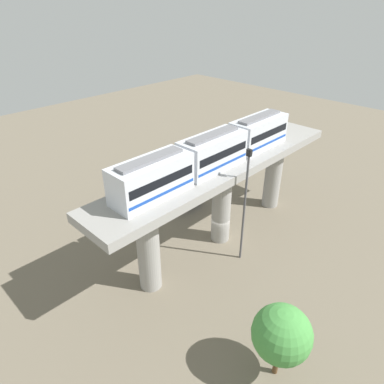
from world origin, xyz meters
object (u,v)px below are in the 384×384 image
Objects in this scene: parked_car_blue at (184,201)px; signal_post at (245,203)px; train at (212,152)px; parked_car_silver at (124,198)px; tree_near_viaduct at (282,334)px.

signal_post reaches higher than parked_car_blue.
train is 16.10m from parked_car_silver.
signal_post is at bearing 2.54° from parked_car_silver.
parked_car_silver is 26.08m from tree_near_viaduct.
train reaches higher than signal_post.
tree_near_viaduct is (19.40, -10.61, 3.10)m from parked_car_blue.
parked_car_blue is 0.75× the size of tree_near_viaduct.
parked_car_silver is 17.30m from signal_post.
train is 4.76× the size of parked_car_silver.
train is 3.55× the size of tree_near_viaduct.
train is 15.62m from tree_near_viaduct.
parked_car_blue is 12.17m from signal_post.
parked_car_blue is (-7.11, 3.45, -9.55)m from train.
train reaches higher than parked_car_silver.
signal_post is (10.51, -2.80, 5.47)m from parked_car_blue.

